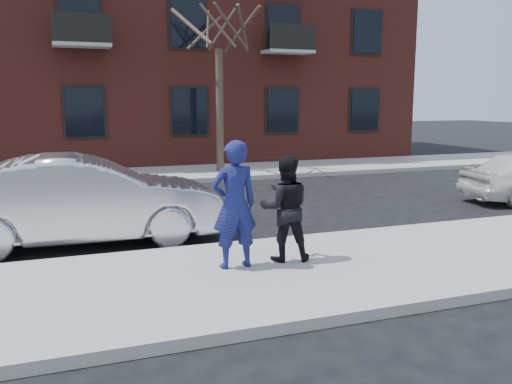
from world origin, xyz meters
name	(u,v)px	position (x,y,z in m)	size (l,w,h in m)	color
ground	(136,292)	(0.00, 0.00, 0.00)	(100.00, 100.00, 0.00)	black
near_sidewalk	(138,293)	(0.00, -0.25, 0.07)	(50.00, 3.50, 0.15)	gray
near_curb	(122,257)	(0.00, 1.55, 0.07)	(50.00, 0.10, 0.15)	#999691
far_sidewalk	(88,178)	(0.00, 11.25, 0.07)	(50.00, 3.50, 0.15)	gray
far_curb	(91,186)	(0.00, 9.45, 0.07)	(50.00, 0.10, 0.15)	#999691
apartment_building	(119,18)	(2.00, 18.00, 6.16)	(24.30, 10.30, 12.30)	maroon
street_tree	(219,13)	(4.50, 11.00, 5.52)	(3.60, 3.60, 6.80)	#35291F
silver_sedan	(85,200)	(-0.48, 2.89, 0.82)	(1.73, 4.97, 1.64)	silver
man_hoodie	(234,205)	(1.50, 0.17, 1.10)	(0.71, 0.53, 1.91)	navy
man_peacoat	(285,208)	(2.36, 0.25, 0.97)	(0.93, 0.81, 1.64)	black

